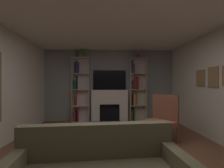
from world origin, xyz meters
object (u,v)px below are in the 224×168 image
tv (110,80)px  armchair (161,119)px  fireplace (110,105)px  bookshelf_right (136,90)px  vase_with_flowers (138,55)px  bookshelf_left (79,90)px  potted_plant (81,53)px

tv → armchair: (1.13, -2.20, -0.96)m
tv → fireplace: bearing=-90.0°
bookshelf_right → vase_with_flowers: bearing=-36.4°
bookshelf_left → bookshelf_right: (2.05, 0.00, -0.00)m
vase_with_flowers → armchair: 2.79m
bookshelf_right → potted_plant: bearing=-178.4°
potted_plant → vase_with_flowers: vase_with_flowers is taller
bookshelf_left → potted_plant: potted_plant is taller
fireplace → armchair: 2.40m
tv → bookshelf_left: bearing=-176.5°
fireplace → bookshelf_left: 1.21m
fireplace → potted_plant: (-1.03, -0.03, 1.83)m
fireplace → bookshelf_right: bookshelf_right is taller
vase_with_flowers → bookshelf_left: bearing=178.6°
bookshelf_left → armchair: size_ratio=2.11×
bookshelf_right → potted_plant: potted_plant is taller
bookshelf_left → bookshelf_right: same height
tv → bookshelf_left: bookshelf_left is taller
fireplace → potted_plant: potted_plant is taller
potted_plant → vase_with_flowers: (2.05, 0.00, -0.06)m
bookshelf_right → vase_with_flowers: size_ratio=8.03×
tv → bookshelf_left: size_ratio=0.52×
bookshelf_left → potted_plant: 1.32m
bookshelf_right → armchair: size_ratio=2.11×
bookshelf_right → bookshelf_left: bearing=-180.0°
vase_with_flowers → potted_plant: bearing=-180.0°
bookshelf_right → armchair: (0.18, -2.14, -0.59)m
potted_plant → bookshelf_left: bearing=142.2°
fireplace → bookshelf_left: bearing=178.6°
bookshelf_right → potted_plant: 2.38m
fireplace → vase_with_flowers: vase_with_flowers is taller
armchair → tv: bearing=117.2°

